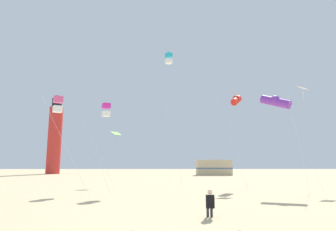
% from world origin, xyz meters
% --- Properties ---
extents(kite_flyer_standing, '(0.35, 0.52, 1.16)m').
position_xyz_m(kite_flyer_standing, '(1.96, 5.06, 0.61)').
color(kite_flyer_standing, black).
rests_on(kite_flyer_standing, ground).
extents(kite_box_cyan, '(3.02, 2.05, 13.92)m').
position_xyz_m(kite_box_cyan, '(0.42, 22.18, 13.30)').
color(kite_box_cyan, silver).
rests_on(kite_box_cyan, ground).
extents(kite_tube_scarlet, '(2.18, 2.61, 9.35)m').
position_xyz_m(kite_tube_scarlet, '(7.39, 21.66, 8.65)').
color(kite_tube_scarlet, silver).
rests_on(kite_tube_scarlet, ground).
extents(kite_diamond_lime, '(3.18, 3.18, 5.45)m').
position_xyz_m(kite_diamond_lime, '(-5.07, 22.16, 5.06)').
color(kite_diamond_lime, silver).
rests_on(kite_diamond_lime, ground).
extents(kite_box_rainbow, '(2.97, 2.97, 6.93)m').
position_xyz_m(kite_box_rainbow, '(-7.55, 12.81, 6.34)').
color(kite_box_rainbow, silver).
rests_on(kite_box_rainbow, ground).
extents(kite_tube_violet, '(3.43, 3.38, 7.92)m').
position_xyz_m(kite_tube_violet, '(9.12, 15.73, 7.22)').
color(kite_tube_violet, silver).
rests_on(kite_tube_violet, ground).
extents(kite_diamond_orange, '(2.74, 2.74, 9.17)m').
position_xyz_m(kite_diamond_orange, '(6.92, 19.99, 8.59)').
color(kite_diamond_orange, silver).
rests_on(kite_diamond_orange, ground).
extents(kite_diamond_white, '(2.83, 2.83, 9.42)m').
position_xyz_m(kite_diamond_white, '(12.94, 18.85, 8.82)').
color(kite_diamond_white, silver).
rests_on(kite_diamond_white, ground).
extents(kite_box_magenta, '(3.03, 2.50, 7.33)m').
position_xyz_m(kite_box_magenta, '(-5.03, 17.12, 6.75)').
color(kite_box_magenta, silver).
rests_on(kite_box_magenta, ground).
extents(lighthouse_distant, '(2.80, 2.80, 16.80)m').
position_xyz_m(lighthouse_distant, '(-23.34, 53.36, 7.84)').
color(lighthouse_distant, red).
rests_on(lighthouse_distant, ground).
extents(rv_van_tan, '(6.55, 2.65, 2.80)m').
position_xyz_m(rv_van_tan, '(8.98, 46.41, 1.39)').
color(rv_van_tan, '#C6B28C').
rests_on(rv_van_tan, ground).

